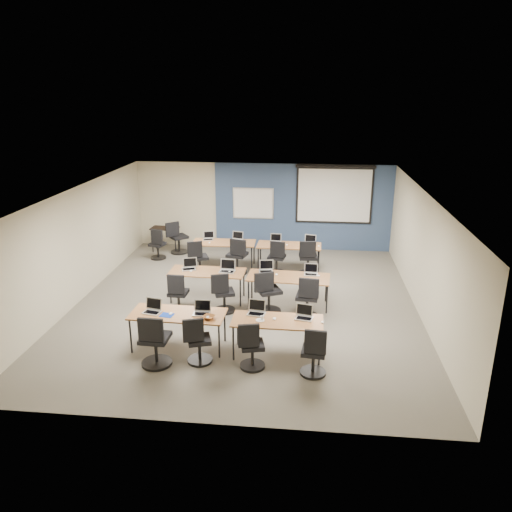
# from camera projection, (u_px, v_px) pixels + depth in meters

# --- Properties ---
(floor) EXTENTS (8.00, 9.00, 0.02)m
(floor) POSITION_uv_depth(u_px,v_px,m) (245.00, 304.00, 11.88)
(floor) COLOR #6B6354
(floor) RESTS_ON ground
(ceiling) EXTENTS (8.00, 9.00, 0.02)m
(ceiling) POSITION_uv_depth(u_px,v_px,m) (245.00, 192.00, 11.02)
(ceiling) COLOR white
(ceiling) RESTS_ON ground
(wall_back) EXTENTS (8.00, 0.04, 2.70)m
(wall_back) POSITION_uv_depth(u_px,v_px,m) (263.00, 206.00, 15.69)
(wall_back) COLOR beige
(wall_back) RESTS_ON ground
(wall_front) EXTENTS (8.00, 0.04, 2.70)m
(wall_front) POSITION_uv_depth(u_px,v_px,m) (206.00, 346.00, 7.21)
(wall_front) COLOR beige
(wall_front) RESTS_ON ground
(wall_left) EXTENTS (0.04, 9.00, 2.70)m
(wall_left) POSITION_uv_depth(u_px,v_px,m) (78.00, 245.00, 11.85)
(wall_left) COLOR beige
(wall_left) RESTS_ON ground
(wall_right) EXTENTS (0.04, 9.00, 2.70)m
(wall_right) POSITION_uv_depth(u_px,v_px,m) (424.00, 256.00, 11.05)
(wall_right) COLOR beige
(wall_right) RESTS_ON ground
(blue_accent_panel) EXTENTS (5.50, 0.04, 2.70)m
(blue_accent_panel) POSITION_uv_depth(u_px,v_px,m) (303.00, 207.00, 15.54)
(blue_accent_panel) COLOR #3D5977
(blue_accent_panel) RESTS_ON wall_back
(whiteboard) EXTENTS (1.28, 0.03, 0.98)m
(whiteboard) POSITION_uv_depth(u_px,v_px,m) (253.00, 203.00, 15.62)
(whiteboard) COLOR silver
(whiteboard) RESTS_ON wall_back
(projector_screen) EXTENTS (2.40, 0.10, 1.82)m
(projector_screen) POSITION_uv_depth(u_px,v_px,m) (334.00, 191.00, 15.21)
(projector_screen) COLOR black
(projector_screen) RESTS_ON wall_back
(training_table_front_left) EXTENTS (1.85, 0.77, 0.73)m
(training_table_front_left) POSITION_uv_depth(u_px,v_px,m) (178.00, 315.00, 9.70)
(training_table_front_left) COLOR #8B5E3A
(training_table_front_left) RESTS_ON floor
(training_table_front_right) EXTENTS (1.72, 0.72, 0.73)m
(training_table_front_right) POSITION_uv_depth(u_px,v_px,m) (277.00, 322.00, 9.42)
(training_table_front_right) COLOR #A17336
(training_table_front_right) RESTS_ON floor
(training_table_mid_left) EXTENTS (1.80, 0.75, 0.73)m
(training_table_mid_left) POSITION_uv_depth(u_px,v_px,m) (207.00, 273.00, 11.92)
(training_table_mid_left) COLOR brown
(training_table_mid_left) RESTS_ON floor
(training_table_mid_right) EXTENTS (1.91, 0.79, 0.73)m
(training_table_mid_right) POSITION_uv_depth(u_px,v_px,m) (288.00, 278.00, 11.58)
(training_table_mid_right) COLOR brown
(training_table_mid_right) RESTS_ON floor
(training_table_back_left) EXTENTS (1.78, 0.74, 0.73)m
(training_table_back_left) POSITION_uv_depth(u_px,v_px,m) (224.00, 244.00, 14.17)
(training_table_back_left) COLOR brown
(training_table_back_left) RESTS_ON floor
(training_table_back_right) EXTENTS (1.78, 0.74, 0.73)m
(training_table_back_right) POSITION_uv_depth(u_px,v_px,m) (289.00, 246.00, 13.92)
(training_table_back_right) COLOR olive
(training_table_back_right) RESTS_ON floor
(laptop_0) EXTENTS (0.34, 0.29, 0.25)m
(laptop_0) POSITION_uv_depth(u_px,v_px,m) (153.00, 309.00, 9.73)
(laptop_0) COLOR #A7A7AB
(laptop_0) RESTS_ON training_table_front_left
(mouse_0) EXTENTS (0.08, 0.11, 0.04)m
(mouse_0) POSITION_uv_depth(u_px,v_px,m) (171.00, 314.00, 9.65)
(mouse_0) COLOR white
(mouse_0) RESTS_ON training_table_front_left
(task_chair_0) EXTENTS (0.57, 0.57, 1.05)m
(task_chair_0) POSITION_uv_depth(u_px,v_px,m) (155.00, 345.00, 9.11)
(task_chair_0) COLOR black
(task_chair_0) RESTS_ON floor
(laptop_1) EXTENTS (0.32, 0.28, 0.25)m
(laptop_1) POSITION_uv_depth(u_px,v_px,m) (202.00, 310.00, 9.66)
(laptop_1) COLOR #B8B8C4
(laptop_1) RESTS_ON training_table_front_left
(mouse_1) EXTENTS (0.08, 0.10, 0.03)m
(mouse_1) POSITION_uv_depth(u_px,v_px,m) (208.00, 317.00, 9.50)
(mouse_1) COLOR white
(mouse_1) RESTS_ON training_table_front_left
(task_chair_1) EXTENTS (0.49, 0.47, 0.96)m
(task_chair_1) POSITION_uv_depth(u_px,v_px,m) (198.00, 344.00, 9.22)
(task_chair_1) COLOR black
(task_chair_1) RESTS_ON floor
(laptop_2) EXTENTS (0.34, 0.29, 0.26)m
(laptop_2) POSITION_uv_depth(u_px,v_px,m) (257.00, 310.00, 9.67)
(laptop_2) COLOR #B2B1BA
(laptop_2) RESTS_ON training_table_front_right
(mouse_2) EXTENTS (0.09, 0.12, 0.04)m
(mouse_2) POSITION_uv_depth(u_px,v_px,m) (274.00, 319.00, 9.43)
(mouse_2) COLOR white
(mouse_2) RESTS_ON training_table_front_right
(task_chair_2) EXTENTS (0.47, 0.47, 0.95)m
(task_chair_2) POSITION_uv_depth(u_px,v_px,m) (251.00, 349.00, 9.03)
(task_chair_2) COLOR black
(task_chair_2) RESTS_ON floor
(laptop_3) EXTENTS (0.32, 0.28, 0.25)m
(laptop_3) POSITION_uv_depth(u_px,v_px,m) (304.00, 315.00, 9.48)
(laptop_3) COLOR #B4B4B7
(laptop_3) RESTS_ON training_table_front_right
(mouse_3) EXTENTS (0.06, 0.10, 0.03)m
(mouse_3) POSITION_uv_depth(u_px,v_px,m) (323.00, 322.00, 9.29)
(mouse_3) COLOR white
(mouse_3) RESTS_ON training_table_front_right
(task_chair_3) EXTENTS (0.47, 0.47, 0.96)m
(task_chair_3) POSITION_uv_depth(u_px,v_px,m) (314.00, 356.00, 8.81)
(task_chair_3) COLOR black
(task_chair_3) RESTS_ON floor
(laptop_4) EXTENTS (0.33, 0.28, 0.25)m
(laptop_4) POSITION_uv_depth(u_px,v_px,m) (189.00, 266.00, 12.05)
(laptop_4) COLOR silver
(laptop_4) RESTS_ON training_table_mid_left
(mouse_4) EXTENTS (0.08, 0.11, 0.03)m
(mouse_4) POSITION_uv_depth(u_px,v_px,m) (191.00, 271.00, 11.89)
(mouse_4) COLOR white
(mouse_4) RESTS_ON training_table_mid_left
(task_chair_4) EXTENTS (0.47, 0.47, 0.96)m
(task_chair_4) POSITION_uv_depth(u_px,v_px,m) (178.00, 296.00, 11.33)
(task_chair_4) COLOR black
(task_chair_4) RESTS_ON floor
(laptop_5) EXTENTS (0.36, 0.31, 0.27)m
(laptop_5) POSITION_uv_depth(u_px,v_px,m) (227.00, 269.00, 11.89)
(laptop_5) COLOR silver
(laptop_5) RESTS_ON training_table_mid_left
(mouse_5) EXTENTS (0.09, 0.12, 0.04)m
(mouse_5) POSITION_uv_depth(u_px,v_px,m) (229.00, 272.00, 11.83)
(mouse_5) COLOR white
(mouse_5) RESTS_ON training_table_mid_left
(task_chair_5) EXTENTS (0.50, 0.49, 0.97)m
(task_chair_5) POSITION_uv_depth(u_px,v_px,m) (223.00, 296.00, 11.33)
(task_chair_5) COLOR black
(task_chair_5) RESTS_ON floor
(laptop_6) EXTENTS (0.33, 0.28, 0.25)m
(laptop_6) POSITION_uv_depth(u_px,v_px,m) (266.00, 269.00, 11.90)
(laptop_6) COLOR #A7A7AC
(laptop_6) RESTS_ON training_table_mid_right
(mouse_6) EXTENTS (0.08, 0.11, 0.04)m
(mouse_6) POSITION_uv_depth(u_px,v_px,m) (276.00, 274.00, 11.67)
(mouse_6) COLOR white
(mouse_6) RESTS_ON training_table_mid_right
(task_chair_6) EXTENTS (0.60, 0.56, 1.03)m
(task_chair_6) POSITION_uv_depth(u_px,v_px,m) (268.00, 295.00, 11.28)
(task_chair_6) COLOR black
(task_chair_6) RESTS_ON floor
(laptop_7) EXTENTS (0.32, 0.27, 0.24)m
(laptop_7) POSITION_uv_depth(u_px,v_px,m) (311.00, 272.00, 11.69)
(laptop_7) COLOR #AAAAAB
(laptop_7) RESTS_ON training_table_mid_right
(mouse_7) EXTENTS (0.06, 0.09, 0.03)m
(mouse_7) POSITION_uv_depth(u_px,v_px,m) (319.00, 276.00, 11.59)
(mouse_7) COLOR white
(mouse_7) RESTS_ON training_table_mid_right
(task_chair_7) EXTENTS (0.54, 0.54, 1.02)m
(task_chair_7) POSITION_uv_depth(u_px,v_px,m) (307.00, 301.00, 11.01)
(task_chair_7) COLOR black
(task_chair_7) RESTS_ON floor
(laptop_8) EXTENTS (0.30, 0.26, 0.23)m
(laptop_8) POSITION_uv_depth(u_px,v_px,m) (208.00, 238.00, 14.38)
(laptop_8) COLOR #B1B1B4
(laptop_8) RESTS_ON training_table_back_left
(mouse_8) EXTENTS (0.08, 0.10, 0.03)m
(mouse_8) POSITION_uv_depth(u_px,v_px,m) (209.00, 243.00, 14.06)
(mouse_8) COLOR white
(mouse_8) RESTS_ON training_table_back_left
(task_chair_8) EXTENTS (0.53, 0.50, 0.98)m
(task_chair_8) POSITION_uv_depth(u_px,v_px,m) (198.00, 260.00, 13.66)
(task_chair_8) COLOR black
(task_chair_8) RESTS_ON floor
(laptop_9) EXTENTS (0.32, 0.28, 0.25)m
(laptop_9) POSITION_uv_depth(u_px,v_px,m) (237.00, 238.00, 14.30)
(laptop_9) COLOR #AEADB9
(laptop_9) RESTS_ON training_table_back_left
(mouse_9) EXTENTS (0.08, 0.10, 0.03)m
(mouse_9) POSITION_uv_depth(u_px,v_px,m) (242.00, 243.00, 14.01)
(mouse_9) COLOR white
(mouse_9) RESTS_ON training_table_back_left
(task_chair_9) EXTENTS (0.56, 0.56, 1.04)m
(task_chair_9) POSITION_uv_depth(u_px,v_px,m) (237.00, 259.00, 13.69)
(task_chair_9) COLOR black
(task_chair_9) RESTS_ON floor
(laptop_10) EXTENTS (0.31, 0.26, 0.24)m
(laptop_10) POSITION_uv_depth(u_px,v_px,m) (276.00, 240.00, 14.11)
(laptop_10) COLOR silver
(laptop_10) RESTS_ON training_table_back_right
(mouse_10) EXTENTS (0.07, 0.10, 0.03)m
(mouse_10) POSITION_uv_depth(u_px,v_px,m) (287.00, 245.00, 13.87)
(mouse_10) COLOR white
(mouse_10) RESTS_ON training_table_back_right
(task_chair_10) EXTENTS (0.50, 0.50, 0.98)m
(task_chair_10) POSITION_uv_depth(u_px,v_px,m) (277.00, 260.00, 13.67)
(task_chair_10) COLOR black
(task_chair_10) RESTS_ON floor
(laptop_11) EXTENTS (0.32, 0.28, 0.25)m
(laptop_11) POSITION_uv_depth(u_px,v_px,m) (310.00, 242.00, 13.98)
(laptop_11) COLOR silver
(laptop_11) RESTS_ON training_table_back_right
(mouse_11) EXTENTS (0.07, 0.10, 0.03)m
(mouse_11) POSITION_uv_depth(u_px,v_px,m) (319.00, 246.00, 13.77)
(mouse_11) COLOR white
(mouse_11) RESTS_ON training_table_back_right
(task_chair_11) EXTENTS (0.54, 0.54, 1.02)m
(task_chair_11) POSITION_uv_depth(u_px,v_px,m) (308.00, 261.00, 13.57)
(task_chair_11) COLOR black
(task_chair_11) RESTS_ON floor
(blue_mousepad) EXTENTS (0.28, 0.25, 0.01)m
(blue_mousepad) POSITION_uv_depth(u_px,v_px,m) (167.00, 315.00, 9.60)
(blue_mousepad) COLOR #0E2F9F
(blue_mousepad) RESTS_ON training_table_front_left
(snack_bowl) EXTENTS (0.30, 0.30, 0.06)m
(snack_bowl) POSITION_uv_depth(u_px,v_px,m) (209.00, 317.00, 9.46)
(snack_bowl) COLOR brown
(snack_bowl) RESTS_ON training_table_front_left
(snack_plate) EXTENTS (0.20, 0.20, 0.01)m
(snack_plate) POSITION_uv_depth(u_px,v_px,m) (260.00, 320.00, 9.39)
(snack_plate) COLOR white
(snack_plate) RESTS_ON training_table_front_right
(coffee_cup) EXTENTS (0.08, 0.08, 0.06)m
(coffee_cup) POSITION_uv_depth(u_px,v_px,m) (262.00, 318.00, 9.39)
(coffee_cup) COLOR white
(coffee_cup) RESTS_ON snack_plate
(utility_table) EXTENTS (0.85, 0.47, 0.75)m
(utility_table) POSITION_uv_depth(u_px,v_px,m) (165.00, 231.00, 15.58)
(utility_table) COLOR black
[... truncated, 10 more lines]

